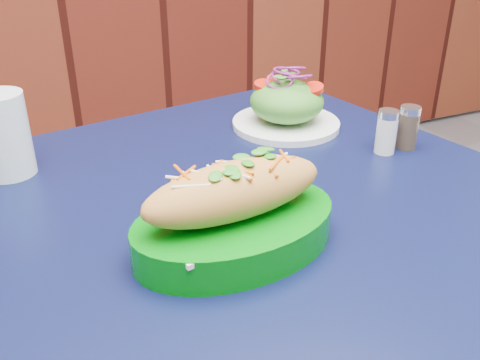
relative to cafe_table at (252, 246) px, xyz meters
name	(u,v)px	position (x,y,z in m)	size (l,w,h in m)	color
cafe_table	(252,246)	(0.00, 0.00, 0.00)	(0.92, 0.92, 0.75)	black
banh_mi_basket	(235,213)	(-0.08, -0.11, 0.13)	(0.27, 0.19, 0.12)	#006F0A
salad_plate	(287,106)	(0.17, 0.21, 0.13)	(0.20, 0.20, 0.11)	white
water_glass	(3,135)	(-0.31, 0.22, 0.15)	(0.08, 0.08, 0.13)	silver
salt_shaker	(386,132)	(0.26, 0.04, 0.12)	(0.03, 0.03, 0.07)	white
pepper_shaker	(408,128)	(0.31, 0.04, 0.12)	(0.03, 0.03, 0.07)	#3F3326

